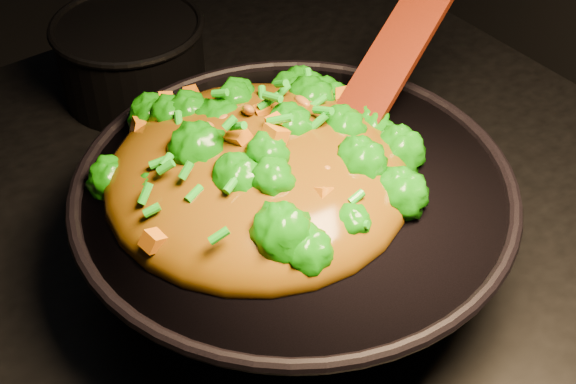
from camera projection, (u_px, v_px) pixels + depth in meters
wok at (294, 229)px, 0.83m from camera, size 0.50×0.50×0.12m
stir_fry at (256, 142)px, 0.76m from camera, size 0.40×0.40×0.10m
spatula at (389, 63)px, 0.85m from camera, size 0.32×0.17×0.14m
back_pot at (132, 58)px, 1.08m from camera, size 0.24×0.24×0.11m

